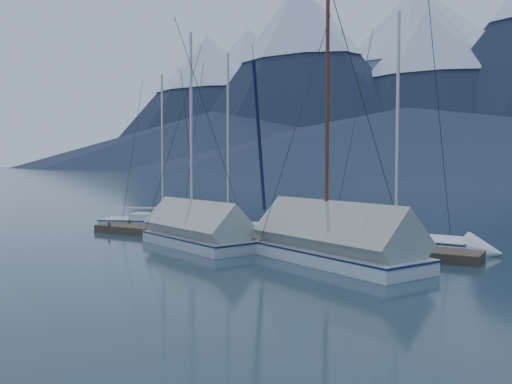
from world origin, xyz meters
TOP-DOWN VIEW (x-y plane):
  - ground at (0.00, 0.00)m, footprint 1000.00×1000.00m
  - dock at (0.00, 2.00)m, footprint 18.00×1.50m
  - mooring_posts at (-0.50, 2.00)m, footprint 15.12×1.52m
  - sailboat_open_left at (-7.02, 4.85)m, footprint 6.98×4.40m
  - sailboat_open_mid at (-2.51, 4.49)m, footprint 7.53×4.31m
  - sailboat_open_right at (5.96, 4.02)m, footprint 8.02×3.38m
  - sailboat_covered_near at (4.09, -0.21)m, footprint 8.14×5.38m
  - sailboat_covered_far at (-2.12, 0.20)m, footprint 7.12×4.41m
  - person at (3.03, 1.91)m, footprint 0.48×0.64m

SIDE VIEW (x-z plane):
  - ground at x=0.00m, z-range 0.00..0.00m
  - dock at x=0.00m, z-range -0.16..0.38m
  - sailboat_open_left at x=-7.02m, z-range -4.32..4.64m
  - sailboat_open_mid at x=-2.51m, z-range -4.63..4.97m
  - sailboat_open_right at x=5.96m, z-range -5.03..5.39m
  - mooring_posts at x=-0.50m, z-range 0.17..0.52m
  - sailboat_covered_far at x=-2.12m, z-range -4.34..5.27m
  - sailboat_covered_near at x=4.09m, z-range -4.60..5.61m
  - person at x=3.03m, z-range 0.34..1.92m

